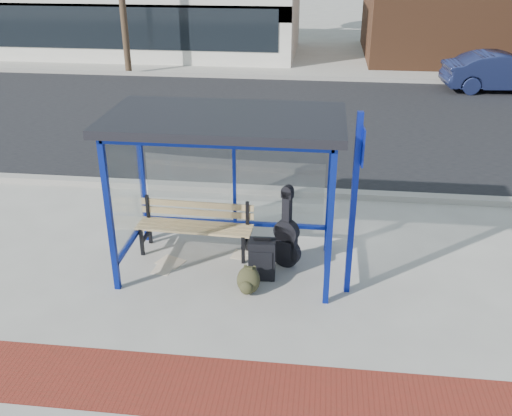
# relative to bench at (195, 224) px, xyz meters

# --- Properties ---
(ground) EXTENTS (120.00, 120.00, 0.00)m
(ground) POSITION_rel_bench_xyz_m (0.60, -0.46, -0.49)
(ground) COLOR #B2ADA0
(ground) RESTS_ON ground
(brick_paver_strip) EXTENTS (60.00, 1.00, 0.01)m
(brick_paver_strip) POSITION_rel_bench_xyz_m (0.60, -3.06, -0.49)
(brick_paver_strip) COLOR maroon
(brick_paver_strip) RESTS_ON ground
(curb_near) EXTENTS (60.00, 0.25, 0.12)m
(curb_near) POSITION_rel_bench_xyz_m (0.60, 2.44, -0.43)
(curb_near) COLOR gray
(curb_near) RESTS_ON ground
(street_asphalt) EXTENTS (60.00, 10.00, 0.00)m
(street_asphalt) POSITION_rel_bench_xyz_m (0.60, 7.54, -0.49)
(street_asphalt) COLOR black
(street_asphalt) RESTS_ON ground
(curb_far) EXTENTS (60.00, 0.25, 0.12)m
(curb_far) POSITION_rel_bench_xyz_m (0.60, 12.64, -0.43)
(curb_far) COLOR gray
(curb_far) RESTS_ON ground
(far_sidewalk) EXTENTS (60.00, 4.00, 0.01)m
(far_sidewalk) POSITION_rel_bench_xyz_m (0.60, 14.54, -0.49)
(far_sidewalk) COLOR #B2ADA0
(far_sidewalk) RESTS_ON ground
(bus_shelter) EXTENTS (3.30, 1.80, 2.42)m
(bus_shelter) POSITION_rel_bench_xyz_m (0.60, -0.39, 1.58)
(bus_shelter) COLOR navy
(bus_shelter) RESTS_ON ground
(storefront_white) EXTENTS (18.00, 6.04, 4.00)m
(storefront_white) POSITION_rel_bench_xyz_m (-8.40, 17.52, 1.50)
(storefront_white) COLOR silver
(storefront_white) RESTS_ON ground
(bench) EXTENTS (1.86, 0.52, 0.87)m
(bench) POSITION_rel_bench_xyz_m (0.00, 0.00, 0.00)
(bench) COLOR black
(bench) RESTS_ON ground
(guitar_bag) EXTENTS (0.48, 0.30, 1.27)m
(guitar_bag) POSITION_rel_bench_xyz_m (1.47, -0.29, -0.03)
(guitar_bag) COLOR black
(guitar_bag) RESTS_ON ground
(suitcase) EXTENTS (0.40, 0.27, 0.68)m
(suitcase) POSITION_rel_bench_xyz_m (1.15, -0.68, -0.18)
(suitcase) COLOR black
(suitcase) RESTS_ON ground
(backpack) EXTENTS (0.37, 0.34, 0.41)m
(backpack) POSITION_rel_bench_xyz_m (1.00, -1.11, -0.30)
(backpack) COLOR #2C2C18
(backpack) RESTS_ON ground
(sign_post) EXTENTS (0.12, 0.33, 2.66)m
(sign_post) POSITION_rel_bench_xyz_m (2.41, -0.89, 1.00)
(sign_post) COLOR #0D1D95
(sign_post) RESTS_ON ground
(newspaper_a) EXTENTS (0.49, 0.44, 0.01)m
(newspaper_a) POSITION_rel_bench_xyz_m (-0.33, -0.41, -0.49)
(newspaper_a) COLOR white
(newspaper_a) RESTS_ON ground
(newspaper_b) EXTENTS (0.33, 0.39, 0.01)m
(newspaper_b) POSITION_rel_bench_xyz_m (-0.39, -0.62, -0.49)
(newspaper_b) COLOR white
(newspaper_b) RESTS_ON ground
(newspaper_c) EXTENTS (0.43, 0.37, 0.01)m
(newspaper_c) POSITION_rel_bench_xyz_m (0.80, -0.06, -0.49)
(newspaper_c) COLOR white
(newspaper_c) RESTS_ON ground
(parked_car) EXTENTS (3.93, 1.65, 1.26)m
(parked_car) POSITION_rel_bench_xyz_m (7.75, 11.73, 0.14)
(parked_car) COLOR #192147
(parked_car) RESTS_ON ground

